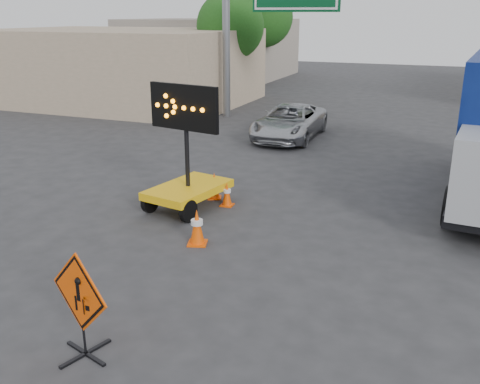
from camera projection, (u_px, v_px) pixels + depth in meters
The scene contains 12 objects.
ground at pixel (148, 340), 8.39m from camera, with size 100.00×100.00×0.00m, color #2D2D30.
storefront_left_near at pixel (120, 66), 30.32m from camera, with size 14.00×10.00×4.00m, color tan.
storefront_left_far at pixel (209, 48), 42.90m from camera, with size 12.00×10.00×4.40m, color gray.
highway_gantry at pixel (267, 8), 24.12m from camera, with size 6.18×0.38×6.90m.
tree_left_near at pixel (230, 26), 29.23m from camera, with size 3.71×3.71×6.03m.
tree_left_far at pixel (263, 17), 36.47m from camera, with size 4.10×4.10×6.66m.
construction_sign at pixel (80, 303), 7.74m from camera, with size 1.22×0.88×1.68m.
arrow_board at pixel (188, 182), 13.84m from camera, with size 2.02×2.48×3.23m.
pickup_truck at pixel (289, 122), 21.69m from camera, with size 2.22×4.81×1.34m, color #B3B6BB.
cone_a at pixel (197, 227), 11.74m from camera, with size 0.52×0.52×0.82m.
cone_b at pixel (227, 194), 14.13m from camera, with size 0.35×0.35×0.65m.
cone_c at pixel (214, 185), 14.69m from camera, with size 0.49×0.49×0.74m.
Camera 1 is at (4.06, -6.13, 4.88)m, focal length 40.00 mm.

